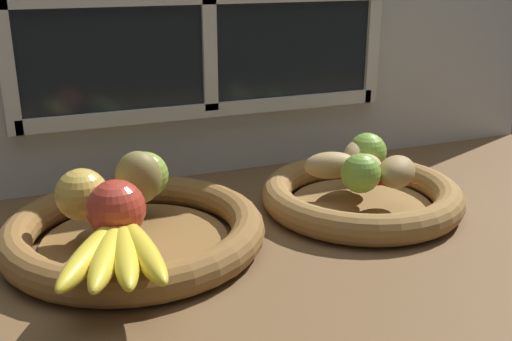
{
  "coord_description": "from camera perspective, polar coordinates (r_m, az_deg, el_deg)",
  "views": [
    {
      "loc": [
        -31.25,
        -71.33,
        36.6
      ],
      "look_at": [
        -1.05,
        3.85,
        8.54
      ],
      "focal_mm": 42.63,
      "sensor_mm": 36.0,
      "label": 1
    }
  ],
  "objects": [
    {
      "name": "fruit_bowl_right",
      "position": [
        0.96,
        9.85,
        -2.36
      ],
      "size": [
        30.97,
        30.97,
        4.54
      ],
      "color": "olive",
      "rests_on": "ground_plane"
    },
    {
      "name": "back_wall",
      "position": [
        1.06,
        -4.85,
        14.33
      ],
      "size": [
        140.0,
        4.6,
        55.0
      ],
      "color": "silver",
      "rests_on": "ground_plane"
    },
    {
      "name": "potato_small",
      "position": [
        0.93,
        12.92,
        -0.03
      ],
      "size": [
        9.02,
        8.71,
        4.69
      ],
      "primitive_type": "ellipsoid",
      "rotation": [
        0.0,
        0.0,
        3.82
      ],
      "color": "#A38451",
      "rests_on": "fruit_bowl_right"
    },
    {
      "name": "pear_brown",
      "position": [
        0.85,
        -10.98,
        -0.67
      ],
      "size": [
        7.63,
        6.95,
        7.55
      ],
      "primitive_type": "ellipsoid",
      "rotation": [
        0.0,
        0.0,
        1.29
      ],
      "color": "olive",
      "rests_on": "fruit_bowl_left"
    },
    {
      "name": "apple_red_front",
      "position": [
        0.76,
        -12.99,
        -3.53
      ],
      "size": [
        7.21,
        7.21,
        7.21
      ],
      "primitive_type": "sphere",
      "color": "#B73828",
      "rests_on": "fruit_bowl_left"
    },
    {
      "name": "fruit_bowl_left",
      "position": [
        0.84,
        -11.31,
        -5.65
      ],
      "size": [
        35.16,
        35.16,
        4.54
      ],
      "color": "brown",
      "rests_on": "ground_plane"
    },
    {
      "name": "potato_back",
      "position": [
        0.99,
        9.66,
        1.44
      ],
      "size": [
        9.39,
        8.76,
        5.13
      ],
      "primitive_type": "ellipsoid",
      "rotation": [
        0.0,
        0.0,
        0.67
      ],
      "color": "tan",
      "rests_on": "fruit_bowl_right"
    },
    {
      "name": "ground_plane",
      "position": [
        0.87,
        1.6,
        -6.98
      ],
      "size": [
        140.0,
        90.0,
        3.0
      ],
      "primitive_type": "cube",
      "color": "brown"
    },
    {
      "name": "apple_green_back",
      "position": [
        0.87,
        -10.38,
        -0.43
      ],
      "size": [
        6.68,
        6.68,
        6.68
      ],
      "primitive_type": "sphere",
      "color": "#8CAD3D",
      "rests_on": "fruit_bowl_left"
    },
    {
      "name": "banana_bunch_front",
      "position": [
        0.7,
        -12.89,
        -7.27
      ],
      "size": [
        12.97,
        18.98,
        3.0
      ],
      "color": "yellow",
      "rests_on": "fruit_bowl_left"
    },
    {
      "name": "potato_oblong",
      "position": [
        0.95,
        7.06,
        0.48
      ],
      "size": [
        9.34,
        6.73,
        4.21
      ],
      "primitive_type": "ellipsoid",
      "rotation": [
        0.0,
        0.0,
        2.85
      ],
      "color": "tan",
      "rests_on": "fruit_bowl_right"
    },
    {
      "name": "lime_near",
      "position": [
        0.89,
        9.9,
        -0.32
      ],
      "size": [
        5.79,
        5.79,
        5.79
      ],
      "primitive_type": "sphere",
      "color": "#7AAD3D",
      "rests_on": "fruit_bowl_right"
    },
    {
      "name": "chili_pepper",
      "position": [
        0.92,
        11.96,
        -1.08
      ],
      "size": [
        10.2,
        7.16,
        1.86
      ],
      "primitive_type": "cone",
      "rotation": [
        0.0,
        1.57,
        -0.54
      ],
      "color": "red",
      "rests_on": "fruit_bowl_right"
    },
    {
      "name": "lime_far",
      "position": [
        0.99,
        10.38,
        1.71
      ],
      "size": [
        6.19,
        6.19,
        6.19
      ],
      "primitive_type": "sphere",
      "color": "#7AAD3D",
      "rests_on": "fruit_bowl_right"
    },
    {
      "name": "potato_large",
      "position": [
        0.94,
        10.0,
        0.24
      ],
      "size": [
        7.51,
        6.5,
        4.28
      ],
      "primitive_type": "ellipsoid",
      "rotation": [
        0.0,
        0.0,
        0.27
      ],
      "color": "tan",
      "rests_on": "fruit_bowl_right"
    },
    {
      "name": "apple_golden_left",
      "position": [
        0.82,
        -16.02,
        -2.17
      ],
      "size": [
        6.83,
        6.83,
        6.83
      ],
      "primitive_type": "sphere",
      "color": "gold",
      "rests_on": "fruit_bowl_left"
    }
  ]
}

